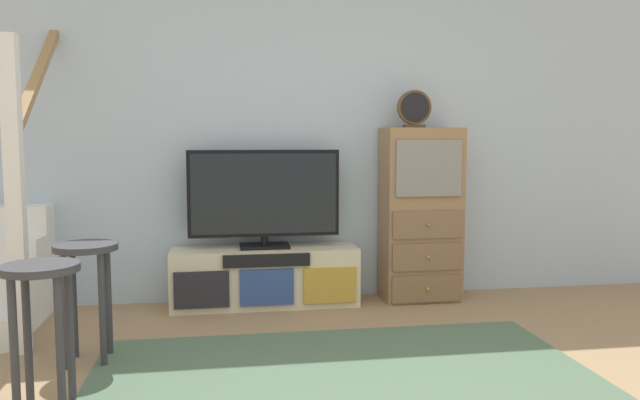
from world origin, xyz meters
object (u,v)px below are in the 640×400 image
(desk_clock, at_px, (414,109))
(bar_stool_near, at_px, (41,302))
(media_console, at_px, (265,277))
(side_cabinet, at_px, (421,215))
(bar_stool_far, at_px, (86,274))
(television, at_px, (264,196))

(desk_clock, xyz_separation_m, bar_stool_near, (-2.22, -1.62, -0.94))
(media_console, height_order, side_cabinet, side_cabinet)
(media_console, relative_size, side_cabinet, 1.04)
(bar_stool_far, bearing_deg, television, 44.73)
(bar_stool_far, bearing_deg, side_cabinet, 24.55)
(media_console, relative_size, bar_stool_near, 2.02)
(media_console, xyz_separation_m, bar_stool_far, (-1.04, -1.01, 0.28))
(bar_stool_near, bearing_deg, bar_stool_far, 83.90)
(television, relative_size, desk_clock, 3.96)
(television, distance_m, desk_clock, 1.29)
(television, bearing_deg, bar_stool_near, -123.90)
(television, relative_size, side_cabinet, 0.84)
(side_cabinet, xyz_separation_m, bar_stool_far, (-2.22, -1.02, -0.16))
(desk_clock, bearing_deg, television, 178.53)
(bar_stool_near, bearing_deg, media_console, 55.71)
(media_console, height_order, television, television)
(media_console, distance_m, bar_stool_near, 1.98)
(television, bearing_deg, side_cabinet, -0.66)
(television, xyz_separation_m, bar_stool_far, (-1.04, -1.03, -0.31))
(desk_clock, distance_m, bar_stool_far, 2.56)
(television, xyz_separation_m, side_cabinet, (1.18, -0.01, -0.16))
(television, bearing_deg, media_console, -90.00)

